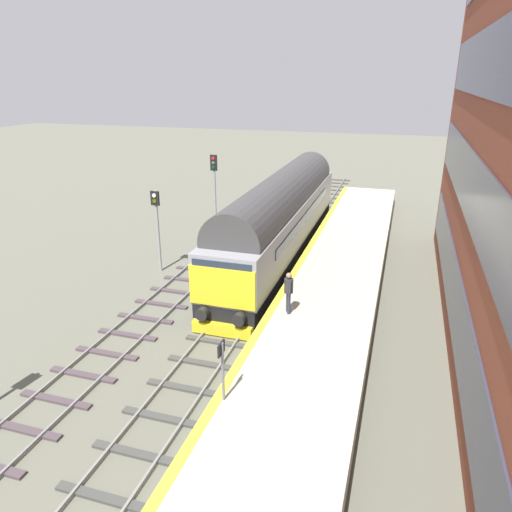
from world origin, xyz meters
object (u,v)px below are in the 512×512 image
diesel_locomotive (281,215)px  signal_post_mid (157,222)px  signal_post_far (214,182)px  waiting_passenger (289,289)px  platform_number_sign (222,362)px

diesel_locomotive → signal_post_mid: size_ratio=4.32×
signal_post_far → signal_post_mid: bearing=-90.0°
diesel_locomotive → waiting_passenger: bearing=-73.6°
diesel_locomotive → signal_post_far: signal_post_far is taller
signal_post_mid → platform_number_sign: 12.56m
diesel_locomotive → signal_post_far: size_ratio=3.77×
diesel_locomotive → signal_post_mid: diesel_locomotive is taller
diesel_locomotive → waiting_passenger: size_ratio=11.13×
signal_post_mid → platform_number_sign: bearing=-54.1°
platform_number_sign → waiting_passenger: size_ratio=1.11×
signal_post_mid → waiting_passenger: bearing=-29.8°
platform_number_sign → signal_post_mid: bearing=125.9°
diesel_locomotive → signal_post_far: (-5.44, 4.03, 0.61)m
signal_post_far → waiting_passenger: signal_post_far is taller
diesel_locomotive → waiting_passenger: 8.58m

